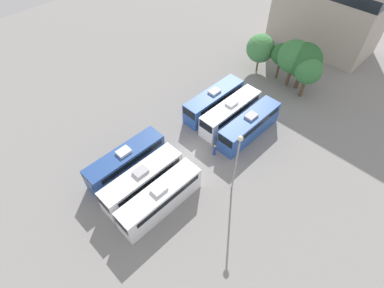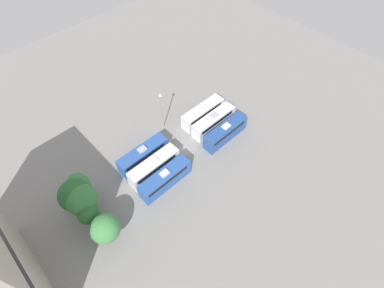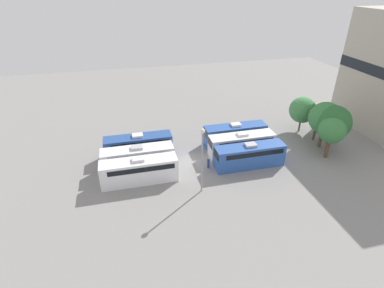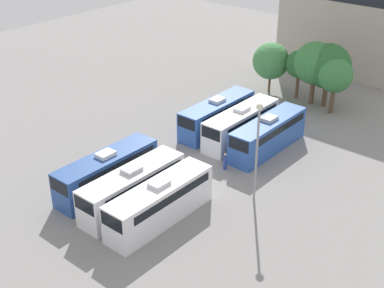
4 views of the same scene
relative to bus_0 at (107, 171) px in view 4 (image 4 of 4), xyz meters
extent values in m
plane|color=gray|center=(3.51, 7.68, -1.84)|extent=(112.36, 112.36, 0.00)
cube|color=#284C93|center=(0.00, -0.03, -0.17)|extent=(2.59, 10.27, 3.36)
cube|color=black|center=(0.00, 0.23, 0.79)|extent=(2.63, 8.73, 0.74)
cube|color=black|center=(0.00, -5.16, 0.78)|extent=(2.27, 0.08, 1.17)
cube|color=white|center=(0.00, -0.03, 1.69)|extent=(1.20, 1.60, 0.35)
cube|color=white|center=(3.66, -0.43, -0.17)|extent=(2.59, 10.27, 3.36)
cube|color=black|center=(3.66, -0.17, 0.79)|extent=(2.63, 8.73, 0.74)
cube|color=black|center=(3.66, -5.56, 0.78)|extent=(2.27, 0.08, 1.17)
cube|color=#B2B2B7|center=(3.66, -0.43, 1.69)|extent=(1.20, 1.60, 0.35)
cube|color=white|center=(6.90, -0.53, -0.17)|extent=(2.59, 10.27, 3.36)
cube|color=black|center=(6.90, -0.27, 0.79)|extent=(2.63, 8.73, 0.74)
cube|color=black|center=(6.90, -5.65, 0.78)|extent=(2.27, 0.08, 1.17)
cube|color=silver|center=(6.90, -0.53, 1.69)|extent=(1.20, 1.60, 0.35)
cube|color=#2D56A8|center=(0.01, 15.84, -0.17)|extent=(2.59, 10.27, 3.36)
cube|color=black|center=(0.01, 16.10, 0.79)|extent=(2.63, 8.73, 0.74)
cube|color=black|center=(0.01, 10.72, 0.78)|extent=(2.27, 0.08, 1.17)
cube|color=silver|center=(0.01, 15.84, 1.69)|extent=(1.20, 1.60, 0.35)
cube|color=silver|center=(3.37, 15.62, -0.17)|extent=(2.59, 10.27, 3.36)
cube|color=black|center=(3.37, 15.87, 0.79)|extent=(2.63, 8.73, 0.74)
cube|color=black|center=(3.37, 10.49, 0.78)|extent=(2.27, 0.08, 1.17)
cube|color=white|center=(3.37, 15.62, 1.69)|extent=(1.20, 1.60, 0.35)
cube|color=#2D56A8|center=(6.84, 15.45, -0.17)|extent=(2.59, 10.27, 3.36)
cube|color=black|center=(6.84, 15.71, 0.79)|extent=(2.63, 8.73, 0.74)
cube|color=black|center=(6.84, 10.33, 0.78)|extent=(2.27, 0.08, 1.17)
cube|color=#B2B2B7|center=(6.84, 15.45, 1.69)|extent=(1.20, 1.60, 0.35)
cylinder|color=navy|center=(5.95, 9.47, -1.09)|extent=(0.36, 0.36, 1.51)
sphere|color=tan|center=(5.95, 9.47, -0.22)|extent=(0.24, 0.24, 0.24)
cylinder|color=gray|center=(10.96, 7.06, 2.45)|extent=(0.20, 0.20, 8.59)
sphere|color=#EAE5C6|center=(10.96, 7.06, 6.92)|extent=(0.60, 0.60, 0.60)
cylinder|color=brown|center=(-1.71, 28.95, -0.59)|extent=(0.31, 0.31, 2.51)
sphere|color=#428447|center=(-1.71, 28.95, 2.28)|extent=(4.62, 4.62, 4.62)
cylinder|color=brown|center=(2.00, 29.49, -0.24)|extent=(0.41, 0.41, 3.21)
sphere|color=#28602D|center=(2.00, 29.49, 2.56)|extent=(3.39, 3.39, 3.39)
cylinder|color=brown|center=(4.33, 29.01, -0.15)|extent=(0.56, 0.56, 3.38)
sphere|color=#387A3D|center=(4.33, 29.01, 3.33)|extent=(5.10, 5.10, 5.10)
cylinder|color=brown|center=(5.86, 29.36, -0.25)|extent=(0.58, 0.58, 3.19)
sphere|color=#28602D|center=(5.86, 29.36, 3.21)|extent=(5.33, 5.33, 5.33)
cylinder|color=brown|center=(7.47, 28.05, -0.21)|extent=(0.53, 0.53, 3.27)
sphere|color=#387A3D|center=(7.47, 28.05, 2.83)|extent=(4.00, 4.00, 4.00)
camera|label=1|loc=(21.64, -10.38, 28.44)|focal=28.00mm
camera|label=2|loc=(-23.71, 31.83, 45.51)|focal=28.00mm
camera|label=3|loc=(41.03, -1.66, 22.62)|focal=28.00mm
camera|label=4|loc=(32.15, -26.30, 24.04)|focal=50.00mm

